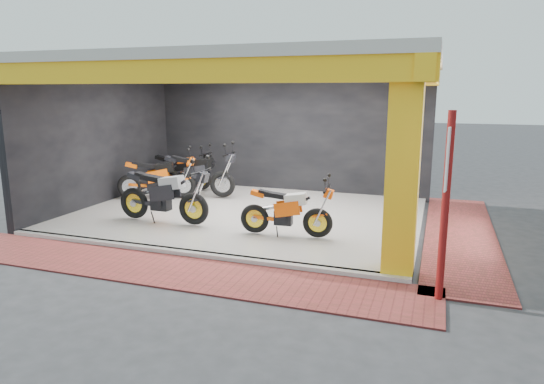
{
  "coord_description": "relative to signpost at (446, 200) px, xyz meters",
  "views": [
    {
      "loc": [
        4.27,
        -8.51,
        2.98
      ],
      "look_at": [
        1.02,
        0.85,
        0.9
      ],
      "focal_mm": 32.0,
      "sensor_mm": 36.0,
      "label": 1
    }
  ],
  "objects": [
    {
      "name": "moto_row_a",
      "position": [
        -5.06,
        2.06,
        -0.67
      ],
      "size": [
        2.39,
        0.93,
        1.45
      ],
      "primitive_type": null,
      "rotation": [
        0.0,
        0.0,
        -0.02
      ],
      "color": "black",
      "rests_on": "showroom_floor"
    },
    {
      "name": "showroom_ceiling",
      "position": [
        -4.4,
        3.54,
        2.11
      ],
      "size": [
        8.4,
        6.4,
        0.2
      ],
      "primitive_type": "cube",
      "color": "beige",
      "rests_on": "corner_column"
    },
    {
      "name": "signpost",
      "position": [
        0.0,
        0.0,
        0.0
      ],
      "size": [
        0.11,
        0.38,
        2.72
      ],
      "rotation": [
        0.0,
        0.0,
        -0.17
      ],
      "color": "maroon",
      "rests_on": "ground"
    },
    {
      "name": "paver_front",
      "position": [
        -4.4,
        -0.26,
        -1.48
      ],
      "size": [
        9.0,
        1.4,
        0.03
      ],
      "primitive_type": "cube",
      "color": "maroon",
      "rests_on": "ground"
    },
    {
      "name": "header_beam_right",
      "position": [
        -0.4,
        3.54,
        1.81
      ],
      "size": [
        0.3,
        6.4,
        0.4
      ],
      "primitive_type": "cube",
      "color": "yellow",
      "rests_on": "corner_column"
    },
    {
      "name": "left_wall",
      "position": [
        -8.5,
        3.54,
        0.26
      ],
      "size": [
        0.2,
        6.2,
        3.5
      ],
      "primitive_type": "cube",
      "color": "black",
      "rests_on": "ground"
    },
    {
      "name": "corner_column",
      "position": [
        -0.65,
        0.79,
        0.26
      ],
      "size": [
        0.5,
        0.5,
        3.5
      ],
      "primitive_type": "cube",
      "color": "yellow",
      "rests_on": "ground"
    },
    {
      "name": "header_beam_front",
      "position": [
        -4.4,
        0.54,
        1.81
      ],
      "size": [
        8.4,
        0.3,
        0.4
      ],
      "primitive_type": "cube",
      "color": "yellow",
      "rests_on": "corner_column"
    },
    {
      "name": "ground",
      "position": [
        -4.4,
        1.54,
        -1.49
      ],
      "size": [
        80.0,
        80.0,
        0.0
      ],
      "primitive_type": "plane",
      "color": "#2D2D30",
      "rests_on": "ground"
    },
    {
      "name": "paver_right",
      "position": [
        0.4,
        3.54,
        -1.48
      ],
      "size": [
        1.4,
        7.0,
        0.03
      ],
      "primitive_type": "cube",
      "color": "maroon",
      "rests_on": "ground"
    },
    {
      "name": "showroom_floor",
      "position": [
        -4.4,
        3.54,
        -1.44
      ],
      "size": [
        8.0,
        6.0,
        0.1
      ],
      "primitive_type": "cube",
      "color": "white",
      "rests_on": "ground"
    },
    {
      "name": "moto_row_c",
      "position": [
        -6.67,
        5.5,
        -0.74
      ],
      "size": [
        2.15,
        0.84,
        1.31
      ],
      "primitive_type": null,
      "rotation": [
        0.0,
        0.0,
        0.02
      ],
      "color": "black",
      "rests_on": "showroom_floor"
    },
    {
      "name": "back_wall",
      "position": [
        -4.4,
        6.64,
        0.26
      ],
      "size": [
        8.2,
        0.2,
        3.5
      ],
      "primitive_type": "cube",
      "color": "black",
      "rests_on": "ground"
    },
    {
      "name": "moto_hero",
      "position": [
        -2.31,
        2.03,
        -0.78
      ],
      "size": [
        2.05,
        0.9,
        1.22
      ],
      "primitive_type": null,
      "rotation": [
        0.0,
        0.0,
        0.08
      ],
      "color": "#FD590A",
      "rests_on": "showroom_floor"
    },
    {
      "name": "moto_row_d",
      "position": [
        -5.64,
        4.78,
        -0.66
      ],
      "size": [
        2.48,
        1.11,
        1.47
      ],
      "primitive_type": null,
      "rotation": [
        0.0,
        0.0,
        0.09
      ],
      "color": "black",
      "rests_on": "showroom_floor"
    },
    {
      "name": "moto_row_b",
      "position": [
        -6.64,
        4.42,
        -0.72
      ],
      "size": [
        2.34,
        1.67,
        1.35
      ],
      "primitive_type": null,
      "rotation": [
        0.0,
        0.0,
        0.44
      ],
      "color": "#FD610A",
      "rests_on": "showroom_floor"
    },
    {
      "name": "floor_kerb",
      "position": [
        -4.4,
        0.52,
        -1.44
      ],
      "size": [
        8.0,
        0.2,
        0.1
      ],
      "primitive_type": "cube",
      "color": "white",
      "rests_on": "ground"
    }
  ]
}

